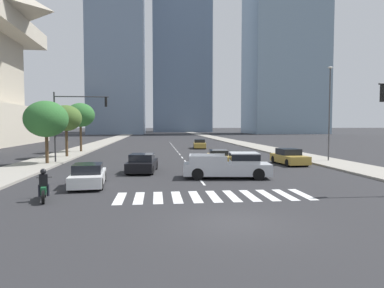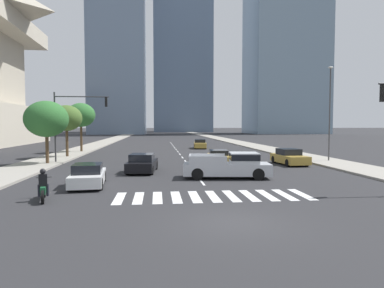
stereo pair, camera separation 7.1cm
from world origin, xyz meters
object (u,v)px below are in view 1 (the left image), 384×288
street_tree_second (66,118)px  street_tree_third (80,115)px  sedan_white_4 (88,176)px  traffic_signal_far (74,114)px  motorcycle_lead (44,188)px  sedan_gold_2 (200,144)px  street_lamp_east (329,107)px  street_tree_nearest (46,119)px  pickup_truck (231,166)px  sedan_gold_0 (218,157)px  sedan_gold_1 (289,157)px  sedan_black_3 (142,164)px

street_tree_second → street_tree_third: (0.00, 6.89, 0.53)m
sedan_white_4 → traffic_signal_far: 13.08m
traffic_signal_far → street_tree_third: size_ratio=1.03×
motorcycle_lead → street_tree_third: size_ratio=0.34×
sedan_gold_2 → street_lamp_east: street_lamp_east is taller
sedan_gold_2 → street_tree_nearest: 25.38m
street_tree_second → traffic_signal_far: bearing=-68.9°
motorcycle_lead → traffic_signal_far: traffic_signal_far is taller
pickup_truck → street_tree_third: size_ratio=0.96×
pickup_truck → street_lamp_east: street_lamp_east is taller
street_tree_second → sedan_gold_0: bearing=-23.6°
street_tree_nearest → sedan_gold_0: bearing=-0.1°
sedan_gold_0 → motorcycle_lead: bearing=-30.9°
sedan_gold_0 → street_lamp_east: bearing=93.7°
street_tree_third → sedan_gold_1: bearing=-36.1°
traffic_signal_far → street_tree_third: bearing=99.8°
pickup_truck → traffic_signal_far: 16.19m
pickup_truck → traffic_signal_far: (-12.22, 9.97, 3.66)m
traffic_signal_far → street_tree_second: traffic_signal_far is taller
sedan_white_4 → street_lamp_east: size_ratio=0.51×
traffic_signal_far → sedan_black_3: bearing=-46.0°
sedan_gold_0 → street_tree_third: 20.74m
pickup_truck → sedan_gold_2: size_ratio=1.25×
street_tree_nearest → street_lamp_east: bearing=-0.9°
motorcycle_lead → sedan_black_3: 10.00m
motorcycle_lead → sedan_gold_0: size_ratio=0.42×
street_tree_third → street_lamp_east: bearing=-28.5°
sedan_white_4 → street_lamp_east: street_lamp_east is taller
sedan_gold_2 → street_tree_nearest: bearing=-34.0°
motorcycle_lead → sedan_gold_2: bearing=-34.0°
sedan_gold_0 → street_tree_third: (-15.16, 13.52, 4.17)m
motorcycle_lead → street_tree_second: street_tree_second is taller
sedan_gold_0 → street_tree_nearest: bearing=-84.3°
sedan_gold_0 → sedan_gold_1: 6.28m
sedan_gold_2 → street_tree_third: size_ratio=0.77×
sedan_gold_0 → sedan_white_4: size_ratio=1.10×
sedan_gold_0 → sedan_black_3: 8.65m
sedan_gold_1 → sedan_gold_2: 22.01m
street_lamp_east → street_tree_third: street_lamp_east is taller
sedan_white_4 → street_tree_third: (-5.62, 24.44, 4.13)m
sedan_gold_1 → street_tree_third: (-21.15, 15.41, 4.09)m
sedan_black_3 → sedan_gold_2: bearing=-10.9°
sedan_white_4 → street_tree_second: 18.77m
sedan_gold_2 → street_tree_second: street_tree_second is taller
sedan_gold_2 → sedan_white_4: 32.10m
traffic_signal_far → pickup_truck: bearing=-39.2°
pickup_truck → sedan_white_4: pickup_truck is taller
sedan_gold_2 → sedan_white_4: sedan_gold_2 is taller
sedan_white_4 → street_tree_third: size_ratio=0.73×
sedan_gold_1 → street_tree_second: street_tree_second is taller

